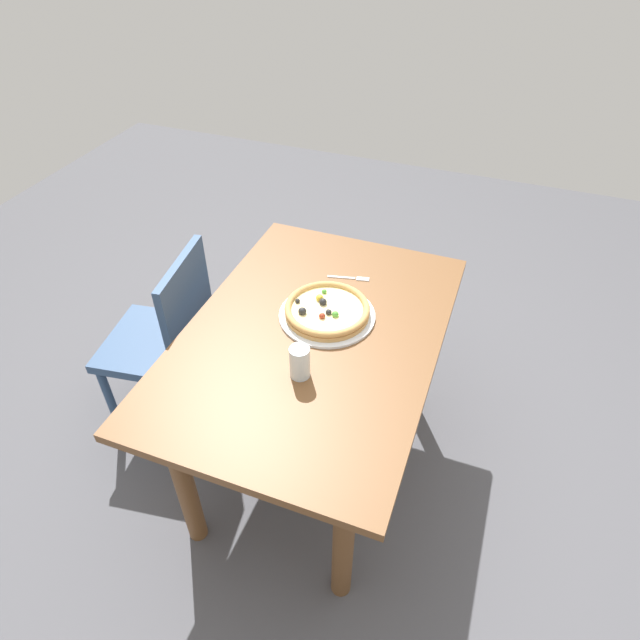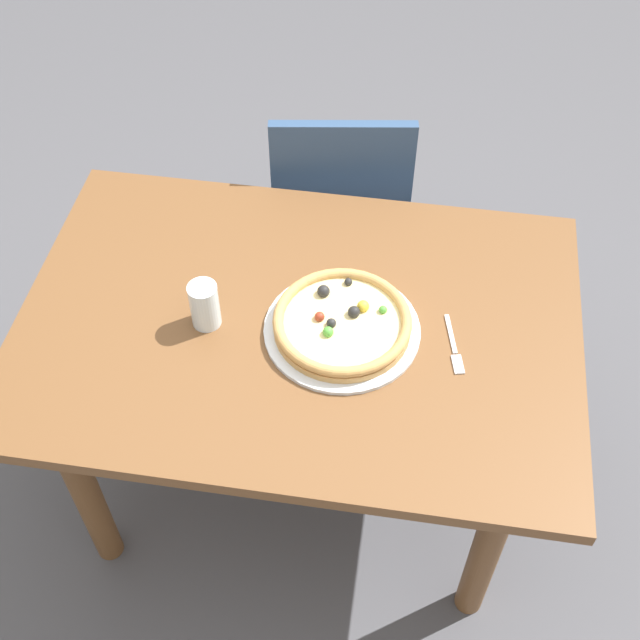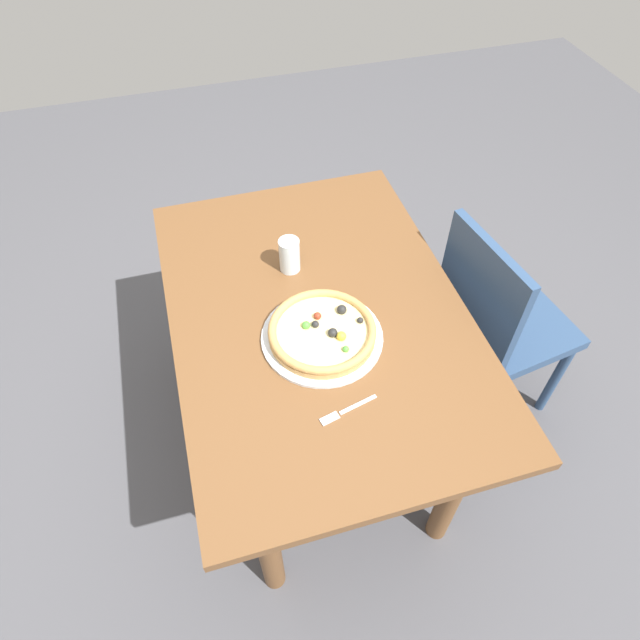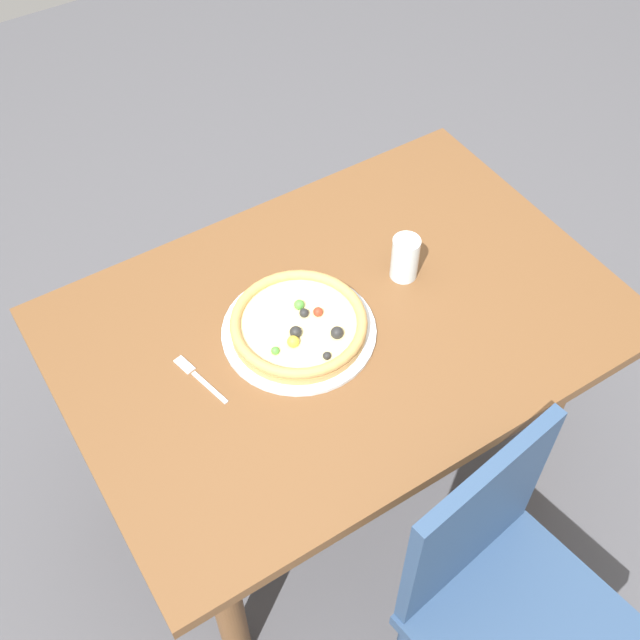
{
  "view_description": "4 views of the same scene",
  "coord_description": "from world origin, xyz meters",
  "px_view_note": "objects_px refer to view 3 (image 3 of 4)",
  "views": [
    {
      "loc": [
        1.3,
        0.52,
        1.99
      ],
      "look_at": [
        -0.05,
        0.01,
        0.74
      ],
      "focal_mm": 30.33,
      "sensor_mm": 36.0,
      "label": 1
    },
    {
      "loc": [
        -0.23,
        1.17,
        2.15
      ],
      "look_at": [
        -0.05,
        0.01,
        0.74
      ],
      "focal_mm": 46.4,
      "sensor_mm": 36.0,
      "label": 2
    },
    {
      "loc": [
        -1.04,
        0.29,
        1.95
      ],
      "look_at": [
        -0.05,
        0.01,
        0.74
      ],
      "focal_mm": 30.66,
      "sensor_mm": 36.0,
      "label": 3
    },
    {
      "loc": [
        -0.66,
        -0.95,
        2.13
      ],
      "look_at": [
        -0.05,
        0.01,
        0.74
      ],
      "focal_mm": 44.73,
      "sensor_mm": 36.0,
      "label": 4
    }
  ],
  "objects_px": {
    "fork": "(344,412)",
    "drinking_glass": "(289,255)",
    "plate": "(322,337)",
    "dining_table": "(318,336)",
    "chair_near": "(495,321)",
    "pizza": "(322,331)"
  },
  "relations": [
    {
      "from": "pizza",
      "to": "drinking_glass",
      "type": "relative_size",
      "value": 2.68
    },
    {
      "from": "dining_table",
      "to": "fork",
      "type": "distance_m",
      "value": 0.37
    },
    {
      "from": "dining_table",
      "to": "drinking_glass",
      "type": "relative_size",
      "value": 11.05
    },
    {
      "from": "dining_table",
      "to": "fork",
      "type": "height_order",
      "value": "fork"
    },
    {
      "from": "fork",
      "to": "plate",
      "type": "bearing_deg",
      "value": -106.18
    },
    {
      "from": "drinking_glass",
      "to": "fork",
      "type": "bearing_deg",
      "value": -179.5
    },
    {
      "from": "pizza",
      "to": "plate",
      "type": "bearing_deg",
      "value": 99.88
    },
    {
      "from": "pizza",
      "to": "fork",
      "type": "height_order",
      "value": "pizza"
    },
    {
      "from": "chair_near",
      "to": "pizza",
      "type": "distance_m",
      "value": 0.72
    },
    {
      "from": "chair_near",
      "to": "dining_table",
      "type": "bearing_deg",
      "value": -99.33
    },
    {
      "from": "dining_table",
      "to": "pizza",
      "type": "bearing_deg",
      "value": 171.05
    },
    {
      "from": "pizza",
      "to": "fork",
      "type": "relative_size",
      "value": 1.87
    },
    {
      "from": "drinking_glass",
      "to": "chair_near",
      "type": "bearing_deg",
      "value": -107.19
    },
    {
      "from": "chair_near",
      "to": "pizza",
      "type": "height_order",
      "value": "chair_near"
    },
    {
      "from": "dining_table",
      "to": "chair_near",
      "type": "bearing_deg",
      "value": -90.86
    },
    {
      "from": "fork",
      "to": "drinking_glass",
      "type": "bearing_deg",
      "value": -102.55
    },
    {
      "from": "fork",
      "to": "drinking_glass",
      "type": "height_order",
      "value": "drinking_glass"
    },
    {
      "from": "dining_table",
      "to": "fork",
      "type": "relative_size",
      "value": 7.69
    },
    {
      "from": "fork",
      "to": "drinking_glass",
      "type": "distance_m",
      "value": 0.56
    },
    {
      "from": "chair_near",
      "to": "drinking_glass",
      "type": "relative_size",
      "value": 7.64
    },
    {
      "from": "pizza",
      "to": "fork",
      "type": "bearing_deg",
      "value": 176.69
    },
    {
      "from": "drinking_glass",
      "to": "pizza",
      "type": "bearing_deg",
      "value": -176.37
    }
  ]
}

